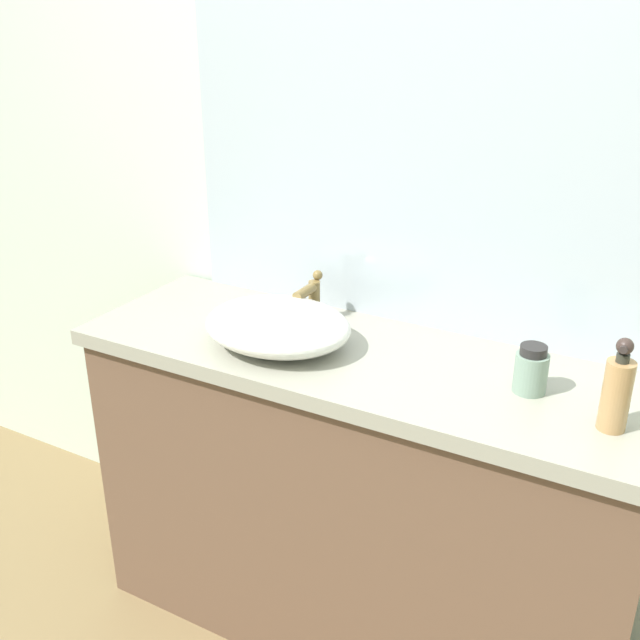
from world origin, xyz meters
TOP-DOWN VIEW (x-y plane):
  - bathroom_wall_rear at (0.00, 0.73)m, footprint 6.00×0.06m
  - vanity_counter at (-0.08, 0.44)m, footprint 1.52×0.50m
  - wall_mirror_panel at (-0.08, 0.69)m, footprint 1.29×0.01m
  - sink_basin at (-0.30, 0.39)m, footprint 0.39×0.33m
  - faucet at (-0.30, 0.56)m, footprint 0.03×0.13m
  - soap_dispenser at (0.53, 0.38)m, footprint 0.06×0.06m
  - lotion_bottle at (0.34, 0.45)m, footprint 0.08×0.08m

SIDE VIEW (x-z plane):
  - vanity_counter at x=-0.08m, z-range 0.00..0.92m
  - lotion_bottle at x=0.34m, z-range 0.91..1.03m
  - sink_basin at x=-0.30m, z-range 0.92..1.03m
  - faucet at x=-0.30m, z-range 0.93..1.06m
  - soap_dispenser at x=0.53m, z-range 0.90..1.11m
  - bathroom_wall_rear at x=0.00m, z-range 0.00..2.60m
  - wall_mirror_panel at x=-0.08m, z-range 0.92..2.04m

